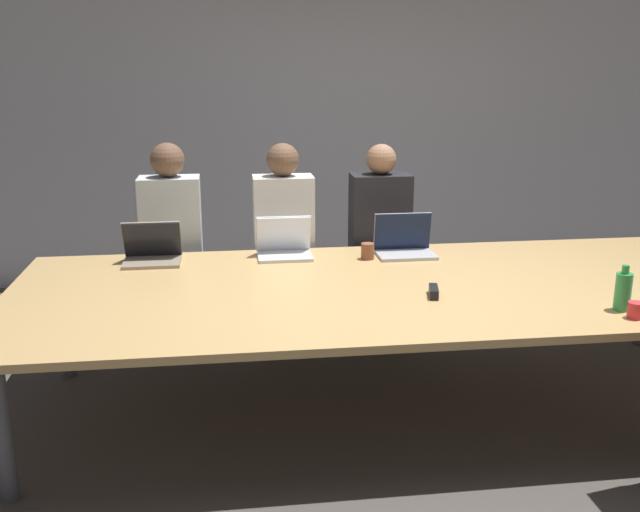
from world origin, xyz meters
The scene contains 13 objects.
ground_plane centered at (0.00, 0.00, 0.00)m, with size 24.00×24.00×0.00m, color #4C4742.
curtain_wall centered at (0.00, 2.62, 1.40)m, with size 12.00×0.06×2.80m.
conference_table centered at (0.00, 0.00, 0.69)m, with size 4.20×1.70×0.73m.
laptop_far_center centered at (0.20, 0.61, 0.80)m, with size 0.37×0.25×0.26m.
person_far_center centered at (0.13, 1.03, 0.67)m, with size 0.40×0.24×1.38m.
cup_far_center centered at (-0.05, 0.54, 0.78)m, with size 0.08×0.08×0.10m.
laptop_far_midleft centered at (-0.56, 0.67, 0.80)m, with size 0.34×0.26×0.26m.
person_far_midleft centered at (-0.53, 1.04, 0.68)m, with size 0.40×0.24×1.39m.
cup_near_right centered at (1.01, -0.67, 0.77)m, with size 0.07×0.07×0.08m.
bottle_near_right centered at (1.00, -0.55, 0.83)m, with size 0.08×0.08×0.23m.
laptop_far_left centered at (-1.37, 0.64, 0.80)m, with size 0.35×0.26×0.25m.
person_far_left centered at (-1.28, 1.09, 0.69)m, with size 0.40×0.24×1.40m.
stapler centered at (0.15, -0.22, 0.75)m, with size 0.08×0.16×0.05m.
Camera 1 is at (-0.90, -3.65, 1.91)m, focal length 40.00 mm.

